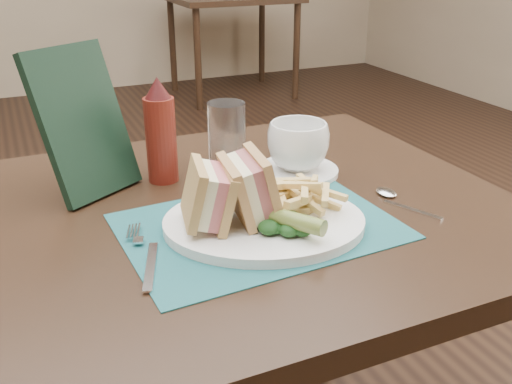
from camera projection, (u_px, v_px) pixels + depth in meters
floor at (173, 371)px, 1.65m from camera, size 7.00×7.00×0.00m
wall_back at (50, 93)px, 4.57m from camera, size 6.00×0.00×6.00m
table_main at (236, 383)px, 1.08m from camera, size 0.90×0.75×0.75m
table_bg_right at (233, 46)px, 4.40m from camera, size 0.90×0.75×0.75m
placemat at (258, 226)px, 0.86m from camera, size 0.41×0.31×0.00m
plate at (264, 223)px, 0.85m from camera, size 0.36×0.32×0.01m
sandwich_half_a at (194, 196)px, 0.80m from camera, size 0.09×0.11×0.10m
sandwich_half_b at (236, 188)px, 0.82m from camera, size 0.09×0.11×0.10m
kale_garnish at (279, 226)px, 0.79m from camera, size 0.11×0.08×0.03m
pickle_spear at (286, 218)px, 0.79m from camera, size 0.08×0.12×0.03m
fries_pile at (299, 192)px, 0.87m from camera, size 0.18×0.20×0.05m
fork at (145, 253)px, 0.77m from camera, size 0.09×0.17×0.01m
spoon at (403, 202)px, 0.92m from camera, size 0.09×0.15×0.01m
saucer at (297, 171)px, 1.05m from camera, size 0.16×0.16×0.01m
coffee_cup at (298, 146)px, 1.03m from camera, size 0.15×0.15×0.09m
drinking_glass at (227, 138)px, 1.03m from camera, size 0.08×0.08×0.13m
ketchup_bottle at (160, 130)px, 0.98m from camera, size 0.06×0.06×0.19m
check_presenter at (83, 122)px, 0.93m from camera, size 0.18×0.16×0.24m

